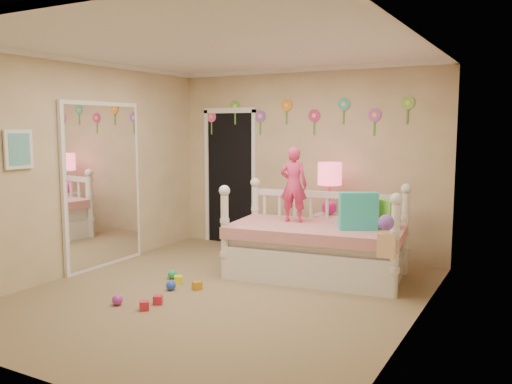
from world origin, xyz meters
The scene contains 18 objects.
floor centered at (0.00, 0.00, 0.00)m, with size 4.00×4.50×0.01m, color #7F684C.
ceiling centered at (0.00, 0.00, 2.60)m, with size 4.00×4.50×0.01m, color white.
back_wall centered at (0.00, 2.25, 1.30)m, with size 4.00×0.01×2.60m, color tan.
left_wall centered at (-2.00, 0.00, 1.30)m, with size 0.01×4.50×2.60m, color tan.
right_wall centered at (2.00, 0.00, 1.30)m, with size 0.01×4.50×2.60m, color tan.
crown_molding centered at (0.00, 0.00, 2.57)m, with size 4.00×4.50×0.06m, color white, non-canonical shape.
daybed centered at (0.62, 1.14, 0.56)m, with size 2.07×1.11×1.12m, color white, non-canonical shape.
pillow_turquoise centered at (1.14, 1.12, 0.84)m, with size 0.43×0.15×0.43m, color #26C0BE.
pillow_lime centered at (1.36, 1.36, 0.79)m, with size 0.35×0.13×0.33m, color #7FE345.
child centered at (0.28, 1.22, 1.08)m, with size 0.34×0.22×0.92m, color #E6346C.
nightstand centered at (0.51, 1.86, 0.32)m, with size 0.38×0.29×0.63m, color white.
table_lamp centered at (0.51, 1.86, 1.09)m, with size 0.31×0.31×0.69m.
closet_doorway centered at (-1.25, 2.23, 1.03)m, with size 0.90×0.04×2.07m, color black.
flower_decals centered at (-0.09, 2.24, 1.94)m, with size 3.40×0.02×0.50m, color #B2668C, non-canonical shape.
mirror_closet centered at (-1.96, 0.30, 1.05)m, with size 0.07×1.30×2.10m, color white.
wall_picture centered at (-1.97, -0.90, 1.55)m, with size 0.05×0.34×0.42m, color white.
hanging_bag centered at (1.61, 0.56, 0.68)m, with size 0.20×0.16×0.36m, color beige, non-canonical shape.
toy_scatter centered at (-0.72, -0.17, 0.06)m, with size 0.80×1.30×0.11m, color #996666, non-canonical shape.
Camera 1 is at (2.98, -4.66, 1.79)m, focal length 37.30 mm.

